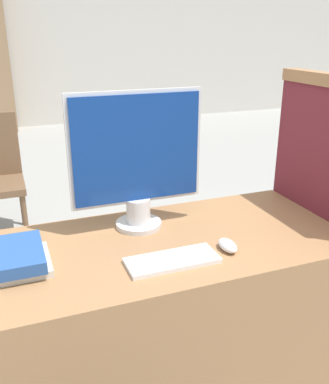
# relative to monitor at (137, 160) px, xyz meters

# --- Properties ---
(wall_back) EXTENTS (12.00, 0.06, 2.80)m
(wall_back) POSITION_rel_monitor_xyz_m (0.08, 5.95, 0.36)
(wall_back) COLOR beige
(wall_back) RESTS_ON ground_plane
(desk) EXTENTS (1.34, 0.65, 0.76)m
(desk) POSITION_rel_monitor_xyz_m (0.08, -0.16, -0.66)
(desk) COLOR #9E7047
(desk) RESTS_ON ground_plane
(carrel_divider) EXTENTS (0.07, 0.64, 1.34)m
(carrel_divider) POSITION_rel_monitor_xyz_m (0.77, -0.17, -0.36)
(carrel_divider) COLOR maroon
(carrel_divider) RESTS_ON ground_plane
(monitor) EXTENTS (0.52, 0.18, 0.54)m
(monitor) POSITION_rel_monitor_xyz_m (0.00, 0.00, 0.00)
(monitor) COLOR silver
(monitor) RESTS_ON desk
(keyboard) EXTENTS (0.32, 0.13, 0.02)m
(keyboard) POSITION_rel_monitor_xyz_m (0.02, -0.32, -0.27)
(keyboard) COLOR white
(keyboard) RESTS_ON desk
(mouse) EXTENTS (0.05, 0.10, 0.04)m
(mouse) POSITION_rel_monitor_xyz_m (0.24, -0.31, -0.26)
(mouse) COLOR white
(mouse) RESTS_ON desk
(book_stack) EXTENTS (0.16, 0.25, 0.07)m
(book_stack) POSITION_rel_monitor_xyz_m (-0.46, -0.16, -0.24)
(book_stack) COLOR silver
(book_stack) RESTS_ON desk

